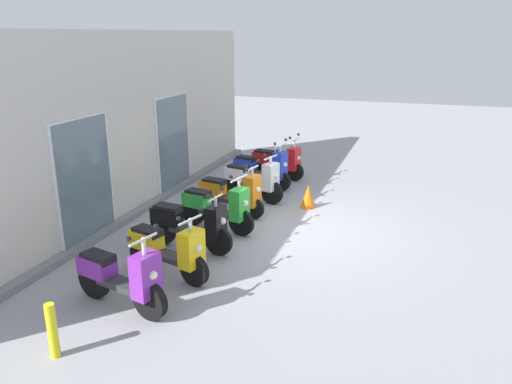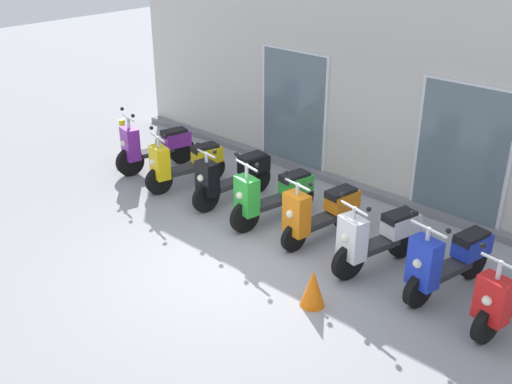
{
  "view_description": "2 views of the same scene",
  "coord_description": "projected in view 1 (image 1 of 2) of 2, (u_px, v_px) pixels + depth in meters",
  "views": [
    {
      "loc": [
        -8.86,
        -2.32,
        3.68
      ],
      "look_at": [
        -0.45,
        0.53,
        0.86
      ],
      "focal_mm": 35.22,
      "sensor_mm": 36.0,
      "label": 1
    },
    {
      "loc": [
        5.25,
        -5.33,
        4.7
      ],
      "look_at": [
        -0.44,
        0.92,
        0.68
      ],
      "focal_mm": 42.69,
      "sensor_mm": 36.0,
      "label": 2
    }
  ],
  "objects": [
    {
      "name": "storefront_facade",
      "position": [
        126.0,
        128.0,
        10.34
      ],
      "size": [
        11.7,
        0.5,
        3.74
      ],
      "color": "beige",
      "rests_on": "ground_plane"
    },
    {
      "name": "scooter_red",
      "position": [
        278.0,
        161.0,
        13.19
      ],
      "size": [
        0.65,
        1.52,
        1.21
      ],
      "color": "black",
      "rests_on": "ground_plane"
    },
    {
      "name": "scooter_blue",
      "position": [
        263.0,
        168.0,
        12.38
      ],
      "size": [
        0.7,
        1.6,
        1.25
      ],
      "color": "black",
      "rests_on": "ground_plane"
    },
    {
      "name": "scooter_yellow",
      "position": [
        168.0,
        249.0,
        7.8
      ],
      "size": [
        0.73,
        1.56,
        1.19
      ],
      "color": "black",
      "rests_on": "ground_plane"
    },
    {
      "name": "scooter_purple",
      "position": [
        121.0,
        277.0,
        6.9
      ],
      "size": [
        0.7,
        1.62,
        1.28
      ],
      "color": "black",
      "rests_on": "ground_plane"
    },
    {
      "name": "scooter_black",
      "position": [
        190.0,
        223.0,
        8.79
      ],
      "size": [
        0.56,
        1.68,
        1.17
      ],
      "color": "black",
      "rests_on": "ground_plane"
    },
    {
      "name": "ground_plane",
      "position": [
        289.0,
        230.0,
        9.82
      ],
      "size": [
        40.0,
        40.0,
        0.0
      ],
      "primitive_type": "plane",
      "color": "#939399"
    },
    {
      "name": "curb_bollard",
      "position": [
        52.0,
        331.0,
        5.88
      ],
      "size": [
        0.12,
        0.12,
        0.7
      ],
      "primitive_type": "cylinder",
      "color": "yellow",
      "rests_on": "ground_plane"
    },
    {
      "name": "scooter_orange",
      "position": [
        232.0,
        193.0,
        10.5
      ],
      "size": [
        0.63,
        1.53,
        1.21
      ],
      "color": "black",
      "rests_on": "ground_plane"
    },
    {
      "name": "scooter_green",
      "position": [
        217.0,
        206.0,
        9.66
      ],
      "size": [
        0.7,
        1.64,
        1.26
      ],
      "color": "black",
      "rests_on": "ground_plane"
    },
    {
      "name": "traffic_cone",
      "position": [
        308.0,
        196.0,
        11.01
      ],
      "size": [
        0.32,
        0.32,
        0.52
      ],
      "primitive_type": "cone",
      "color": "orange",
      "rests_on": "ground_plane"
    },
    {
      "name": "scooter_white",
      "position": [
        253.0,
        179.0,
        11.43
      ],
      "size": [
        0.72,
        1.56,
        1.21
      ],
      "color": "black",
      "rests_on": "ground_plane"
    }
  ]
}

